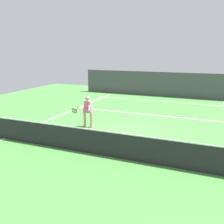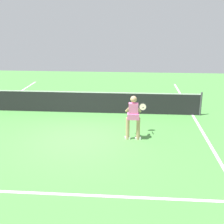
{
  "view_description": "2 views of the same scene",
  "coord_description": "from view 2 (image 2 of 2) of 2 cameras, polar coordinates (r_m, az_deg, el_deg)",
  "views": [
    {
      "loc": [
        -3.48,
        10.29,
        3.66
      ],
      "look_at": [
        0.58,
        0.29,
        0.94
      ],
      "focal_mm": 38.95,
      "sensor_mm": 36.0,
      "label": 1
    },
    {
      "loc": [
        1.96,
        -9.33,
        4.01
      ],
      "look_at": [
        1.2,
        0.5,
        0.83
      ],
      "focal_mm": 46.91,
      "sensor_mm": 36.0,
      "label": 2
    }
  ],
  "objects": [
    {
      "name": "ground_plane",
      "position": [
        10.34,
        -6.88,
        -5.07
      ],
      "size": [
        26.24,
        26.24,
        0.0
      ],
      "primitive_type": "plane",
      "color": "#4C9342"
    },
    {
      "name": "court_net",
      "position": [
        12.88,
        -4.49,
        1.92
      ],
      "size": [
        9.71,
        0.08,
        1.03
      ],
      "color": "#4C4C51",
      "rests_on": "ground"
    },
    {
      "name": "service_line_marking",
      "position": [
        7.42,
        -12.08,
        -15.28
      ],
      "size": [
        9.03,
        0.1,
        0.01
      ],
      "primitive_type": "cube",
      "color": "white",
      "rests_on": "ground"
    },
    {
      "name": "sideline_right_marking",
      "position": [
        10.47,
        18.29,
        -5.58
      ],
      "size": [
        0.1,
        18.18,
        0.01
      ],
      "primitive_type": "cube",
      "color": "white",
      "rests_on": "ground"
    },
    {
      "name": "tennis_player",
      "position": [
        9.93,
        4.21,
        -0.73
      ],
      "size": [
        0.77,
        0.93,
        1.55
      ],
      "color": "tan",
      "rests_on": "ground"
    }
  ]
}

